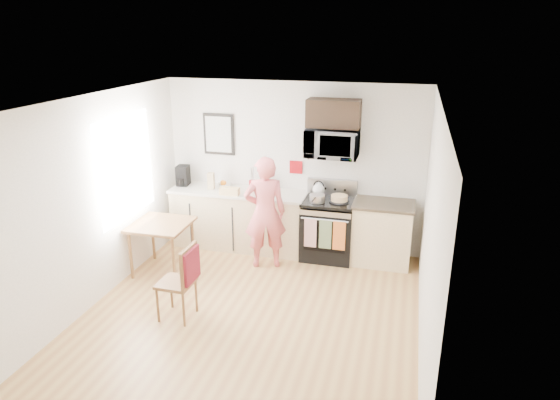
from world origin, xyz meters
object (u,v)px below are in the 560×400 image
(range, at_px, (328,230))
(cake, at_px, (339,199))
(microwave, at_px, (332,143))
(dining_table, at_px, (161,229))
(person, at_px, (265,213))
(chair, at_px, (185,273))

(range, height_order, cake, range)
(microwave, distance_m, dining_table, 2.73)
(dining_table, bearing_deg, person, 21.75)
(chair, bearing_deg, cake, 55.71)
(dining_table, xyz_separation_m, chair, (0.87, -1.07, -0.04))
(person, height_order, cake, person)
(range, height_order, person, person)
(microwave, bearing_deg, chair, -120.77)
(range, height_order, microwave, microwave)
(range, bearing_deg, microwave, 90.06)
(chair, relative_size, cake, 3.19)
(cake, bearing_deg, person, -154.41)
(dining_table, height_order, cake, cake)
(dining_table, bearing_deg, microwave, 28.08)
(range, distance_m, chair, 2.53)
(person, distance_m, dining_table, 1.48)
(range, distance_m, person, 1.06)
(cake, bearing_deg, range, 162.51)
(chair, bearing_deg, person, 74.07)
(range, relative_size, person, 0.70)
(person, height_order, chair, person)
(cake, bearing_deg, dining_table, -156.61)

